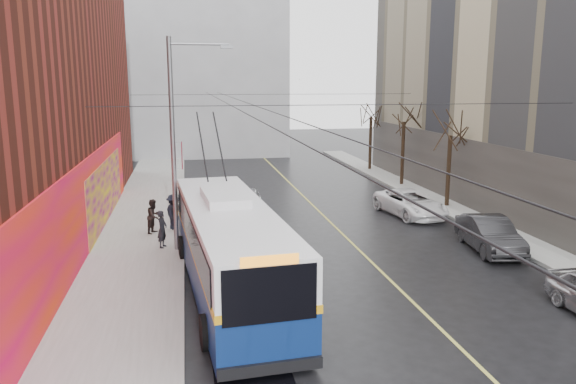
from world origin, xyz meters
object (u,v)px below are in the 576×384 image
(pedestrian_b, at_px, (154,216))
(pedestrian_c, at_px, (173,212))
(pedestrian_a, at_px, (162,229))
(parked_car_b, at_px, (490,234))
(following_car, at_px, (246,202))
(streetlight_pole, at_px, (177,140))
(tree_far, at_px, (371,107))
(tree_mid, at_px, (404,110))
(parked_car_c, at_px, (410,203))
(trolleybus, at_px, (230,247))
(tree_near, at_px, (451,122))

(pedestrian_b, height_order, pedestrian_c, pedestrian_c)
(pedestrian_a, distance_m, pedestrian_b, 2.50)
(parked_car_b, xyz_separation_m, following_car, (-9.62, 8.59, -0.02))
(parked_car_b, xyz_separation_m, pedestrian_b, (-14.39, 5.04, 0.22))
(pedestrian_b, bearing_deg, pedestrian_a, -140.55)
(parked_car_b, bearing_deg, pedestrian_a, 177.21)
(streetlight_pole, height_order, pedestrian_c, streetlight_pole)
(tree_far, relative_size, parked_car_b, 1.46)
(tree_mid, relative_size, following_car, 1.58)
(streetlight_pole, bearing_deg, parked_car_c, 20.38)
(tree_mid, relative_size, pedestrian_a, 4.10)
(trolleybus, distance_m, parked_car_b, 11.78)
(parked_car_b, distance_m, following_car, 12.90)
(streetlight_pole, height_order, pedestrian_a, streetlight_pole)
(tree_near, height_order, pedestrian_c, tree_near)
(trolleybus, distance_m, pedestrian_c, 8.71)
(tree_near, height_order, parked_car_c, tree_near)
(tree_near, distance_m, parked_car_c, 5.34)
(parked_car_b, distance_m, parked_car_c, 6.80)
(streetlight_pole, bearing_deg, trolleybus, -70.90)
(tree_mid, height_order, pedestrian_a, tree_mid)
(following_car, height_order, pedestrian_b, pedestrian_b)
(trolleybus, xyz_separation_m, following_car, (1.78, 11.42, -0.93))
(pedestrian_c, bearing_deg, parked_car_b, -140.87)
(parked_car_b, bearing_deg, tree_near, 83.98)
(streetlight_pole, height_order, tree_near, streetlight_pole)
(tree_mid, xyz_separation_m, pedestrian_c, (-15.50, -9.58, -4.25))
(trolleybus, bearing_deg, pedestrian_a, 110.26)
(tree_far, distance_m, pedestrian_b, 24.08)
(streetlight_pole, xyz_separation_m, tree_mid, (15.14, 13.00, 0.41))
(tree_far, height_order, trolleybus, tree_far)
(tree_near, relative_size, tree_mid, 0.96)
(streetlight_pole, bearing_deg, pedestrian_b, 113.64)
(tree_near, relative_size, trolleybus, 0.51)
(tree_mid, relative_size, parked_car_b, 1.48)
(pedestrian_b, bearing_deg, parked_car_c, -54.48)
(pedestrian_a, distance_m, pedestrian_c, 3.05)
(tree_near, distance_m, pedestrian_c, 16.21)
(tree_mid, height_order, pedestrian_c, tree_mid)
(trolleybus, relative_size, parked_car_c, 2.53)
(tree_far, xyz_separation_m, pedestrian_b, (-16.39, -17.14, -4.18))
(pedestrian_c, bearing_deg, pedestrian_a, 144.01)
(streetlight_pole, relative_size, parked_car_c, 1.80)
(trolleybus, bearing_deg, tree_mid, 48.79)
(tree_mid, relative_size, trolleybus, 0.53)
(tree_near, xyz_separation_m, parked_car_b, (-2.00, -8.18, -4.23))
(tree_far, height_order, parked_car_b, tree_far)
(parked_car_b, distance_m, pedestrian_a, 14.15)
(tree_mid, bearing_deg, following_car, -150.44)
(following_car, xyz_separation_m, pedestrian_c, (-3.88, -2.99, 0.29))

